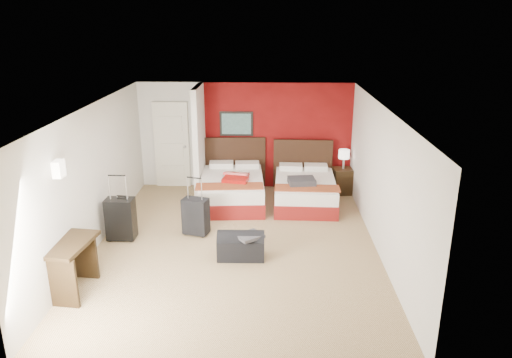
{
  "coord_description": "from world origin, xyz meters",
  "views": [
    {
      "loc": [
        0.59,
        -7.91,
        3.94
      ],
      "look_at": [
        0.33,
        0.8,
        1.0
      ],
      "focal_mm": 34.04,
      "sensor_mm": 36.0,
      "label": 1
    }
  ],
  "objects_px": {
    "bed_right": "(305,192)",
    "suitcase_navy": "(125,225)",
    "red_suitcase_open": "(236,177)",
    "table_lamp": "(344,159)",
    "nightstand": "(342,181)",
    "desk": "(74,267)",
    "bed_left": "(232,190)",
    "suitcase_black": "(121,220)",
    "suitcase_charcoal": "(196,217)",
    "duffel_bag": "(241,247)"
  },
  "relations": [
    {
      "from": "suitcase_charcoal",
      "to": "desk",
      "type": "relative_size",
      "value": 0.71
    },
    {
      "from": "table_lamp",
      "to": "suitcase_navy",
      "type": "distance_m",
      "value": 5.09
    },
    {
      "from": "suitcase_charcoal",
      "to": "suitcase_navy",
      "type": "relative_size",
      "value": 1.45
    },
    {
      "from": "red_suitcase_open",
      "to": "suitcase_black",
      "type": "distance_m",
      "value": 2.7
    },
    {
      "from": "table_lamp",
      "to": "suitcase_charcoal",
      "type": "xyz_separation_m",
      "value": [
        -3.07,
        -2.36,
        -0.48
      ]
    },
    {
      "from": "suitcase_black",
      "to": "suitcase_navy",
      "type": "xyz_separation_m",
      "value": [
        0.04,
        0.09,
        -0.15
      ]
    },
    {
      "from": "red_suitcase_open",
      "to": "duffel_bag",
      "type": "height_order",
      "value": "red_suitcase_open"
    },
    {
      "from": "table_lamp",
      "to": "duffel_bag",
      "type": "relative_size",
      "value": 0.56
    },
    {
      "from": "table_lamp",
      "to": "duffel_bag",
      "type": "bearing_deg",
      "value": -123.6
    },
    {
      "from": "bed_left",
      "to": "nightstand",
      "type": "distance_m",
      "value": 2.62
    },
    {
      "from": "red_suitcase_open",
      "to": "desk",
      "type": "bearing_deg",
      "value": -110.99
    },
    {
      "from": "suitcase_navy",
      "to": "desk",
      "type": "relative_size",
      "value": 0.49
    },
    {
      "from": "bed_right",
      "to": "suitcase_navy",
      "type": "distance_m",
      "value": 3.9
    },
    {
      "from": "bed_right",
      "to": "suitcase_charcoal",
      "type": "height_order",
      "value": "suitcase_charcoal"
    },
    {
      "from": "desk",
      "to": "red_suitcase_open",
      "type": "bearing_deg",
      "value": 65.58
    },
    {
      "from": "bed_right",
      "to": "suitcase_black",
      "type": "bearing_deg",
      "value": -149.87
    },
    {
      "from": "table_lamp",
      "to": "red_suitcase_open",
      "type": "bearing_deg",
      "value": -161.47
    },
    {
      "from": "red_suitcase_open",
      "to": "table_lamp",
      "type": "xyz_separation_m",
      "value": [
        2.42,
        0.81,
        0.18
      ]
    },
    {
      "from": "suitcase_black",
      "to": "suitcase_charcoal",
      "type": "bearing_deg",
      "value": 11.96
    },
    {
      "from": "bed_right",
      "to": "duffel_bag",
      "type": "height_order",
      "value": "bed_right"
    },
    {
      "from": "suitcase_black",
      "to": "desk",
      "type": "xyz_separation_m",
      "value": [
        -0.17,
        -1.8,
        0.02
      ]
    },
    {
      "from": "suitcase_charcoal",
      "to": "suitcase_navy",
      "type": "distance_m",
      "value": 1.32
    },
    {
      "from": "desk",
      "to": "bed_left",
      "type": "bearing_deg",
      "value": 67.43
    },
    {
      "from": "nightstand",
      "to": "desk",
      "type": "height_order",
      "value": "desk"
    },
    {
      "from": "nightstand",
      "to": "suitcase_black",
      "type": "height_order",
      "value": "suitcase_black"
    },
    {
      "from": "bed_left",
      "to": "desk",
      "type": "bearing_deg",
      "value": -123.01
    },
    {
      "from": "duffel_bag",
      "to": "suitcase_black",
      "type": "bearing_deg",
      "value": 163.06
    },
    {
      "from": "suitcase_black",
      "to": "suitcase_charcoal",
      "type": "height_order",
      "value": "suitcase_black"
    },
    {
      "from": "bed_left",
      "to": "suitcase_charcoal",
      "type": "relative_size",
      "value": 2.87
    },
    {
      "from": "suitcase_navy",
      "to": "red_suitcase_open",
      "type": "bearing_deg",
      "value": 48.32
    },
    {
      "from": "duffel_bag",
      "to": "suitcase_navy",
      "type": "bearing_deg",
      "value": 160.62
    },
    {
      "from": "table_lamp",
      "to": "suitcase_black",
      "type": "xyz_separation_m",
      "value": [
        -4.41,
        -2.62,
        -0.44
      ]
    },
    {
      "from": "red_suitcase_open",
      "to": "table_lamp",
      "type": "height_order",
      "value": "table_lamp"
    },
    {
      "from": "table_lamp",
      "to": "suitcase_black",
      "type": "height_order",
      "value": "table_lamp"
    },
    {
      "from": "bed_left",
      "to": "red_suitcase_open",
      "type": "height_order",
      "value": "red_suitcase_open"
    },
    {
      "from": "nightstand",
      "to": "desk",
      "type": "bearing_deg",
      "value": -142.43
    },
    {
      "from": "bed_right",
      "to": "red_suitcase_open",
      "type": "distance_m",
      "value": 1.55
    },
    {
      "from": "bed_left",
      "to": "suitcase_navy",
      "type": "relative_size",
      "value": 4.15
    },
    {
      "from": "suitcase_black",
      "to": "suitcase_navy",
      "type": "height_order",
      "value": "suitcase_black"
    },
    {
      "from": "table_lamp",
      "to": "suitcase_black",
      "type": "bearing_deg",
      "value": -149.34
    },
    {
      "from": "bed_right",
      "to": "suitcase_black",
      "type": "height_order",
      "value": "suitcase_black"
    },
    {
      "from": "suitcase_navy",
      "to": "bed_left",
      "type": "bearing_deg",
      "value": 51.44
    },
    {
      "from": "suitcase_charcoal",
      "to": "nightstand",
      "type": "bearing_deg",
      "value": 53.53
    },
    {
      "from": "red_suitcase_open",
      "to": "table_lamp",
      "type": "bearing_deg",
      "value": 28.55
    },
    {
      "from": "bed_left",
      "to": "duffel_bag",
      "type": "xyz_separation_m",
      "value": [
        0.35,
        -2.56,
        -0.09
      ]
    },
    {
      "from": "table_lamp",
      "to": "suitcase_black",
      "type": "distance_m",
      "value": 5.15
    },
    {
      "from": "bed_right",
      "to": "duffel_bag",
      "type": "xyz_separation_m",
      "value": [
        -1.25,
        -2.54,
        -0.08
      ]
    },
    {
      "from": "bed_right",
      "to": "duffel_bag",
      "type": "bearing_deg",
      "value": -114.49
    },
    {
      "from": "suitcase_navy",
      "to": "duffel_bag",
      "type": "height_order",
      "value": "suitcase_navy"
    },
    {
      "from": "suitcase_charcoal",
      "to": "suitcase_black",
      "type": "bearing_deg",
      "value": -152.93
    }
  ]
}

